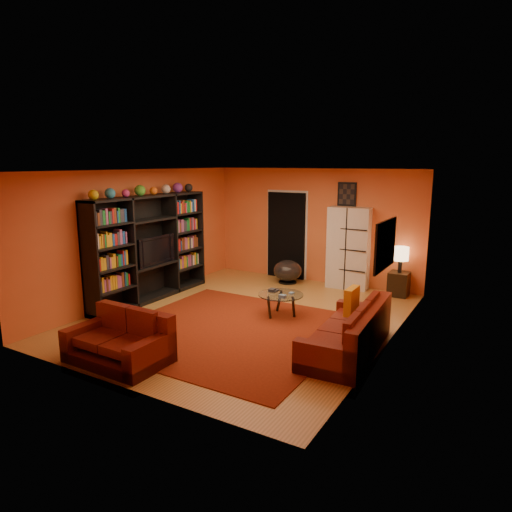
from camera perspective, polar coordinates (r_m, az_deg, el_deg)
The scene contains 20 objects.
floor at distance 8.29m, azimuth -1.16°, elevation -7.64°, with size 6.00×6.00×0.00m, color olive.
ceiling at distance 7.82m, azimuth -1.24°, elevation 10.64°, with size 6.00×6.00×0.00m, color white.
wall_back at distance 10.59m, azimuth 7.34°, elevation 3.77°, with size 6.00×6.00×0.00m, color #CF5C2D.
wall_front at distance 5.68m, azimuth -17.27°, elevation -3.58°, with size 6.00×6.00×0.00m, color #CF5C2D.
wall_left at distance 9.48m, azimuth -14.20°, elevation 2.58°, with size 6.00×6.00×0.00m, color #CF5C2D.
wall_right at distance 7.00m, azimuth 16.52°, elevation -0.70°, with size 6.00×6.00×0.00m, color #CF5C2D.
rug at distance 7.68m, azimuth -3.28°, elevation -9.21°, with size 3.60×3.60×0.01m, color #561609.
doorway at distance 10.89m, azimuth 3.82°, elevation 2.56°, with size 0.95×0.10×2.04m, color black.
wall_art_right at distance 6.66m, azimuth 15.88°, elevation 1.36°, with size 0.03×1.00×0.70m, color black.
wall_art_back at distance 10.23m, azimuth 11.30°, elevation 7.59°, with size 0.42×0.03×0.52m, color black.
entertainment_unit at distance 9.37m, azimuth -13.14°, elevation 0.97°, with size 0.45×3.00×2.10m, color black.
tv at distance 9.37m, azimuth -12.77°, elevation 0.73°, with size 0.13×1.00×0.58m, color black.
sofa at distance 6.88m, azimuth 11.94°, elevation -9.49°, with size 0.97×2.14×0.85m.
loveseat at distance 6.76m, azimuth -16.38°, elevation -10.11°, with size 1.42×0.86×0.85m.
throw_pillow at distance 7.25m, azimuth 11.87°, elevation -5.50°, with size 0.12×0.42×0.42m, color orange.
coffee_table at distance 8.24m, azimuth 3.11°, elevation -5.10°, with size 0.81×0.81×0.40m.
storage_cabinet at distance 10.16m, azimuth 11.49°, elevation 0.97°, with size 0.89×0.40×1.79m, color beige.
bowl_chair at distance 10.51m, azimuth 3.97°, elevation -1.86°, with size 0.65×0.65×0.53m.
side_table at distance 9.95m, azimuth 17.42°, elevation -3.36°, with size 0.40×0.40×0.50m, color black.
table_lamp at distance 9.81m, azimuth 17.64°, elevation 0.20°, with size 0.32×0.32×0.53m.
Camera 1 is at (4.09, -6.66, 2.74)m, focal length 32.00 mm.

